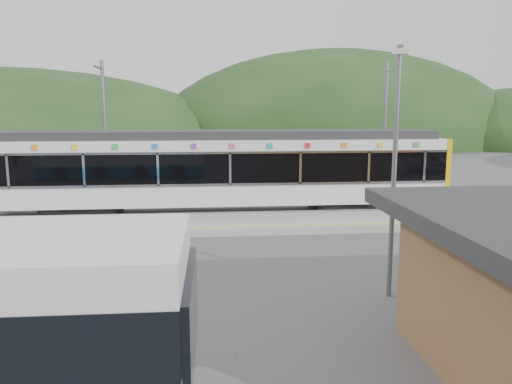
{
  "coord_description": "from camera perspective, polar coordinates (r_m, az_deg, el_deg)",
  "views": [
    {
      "loc": [
        -1.98,
        -16.38,
        4.67
      ],
      "look_at": [
        -0.34,
        1.0,
        1.79
      ],
      "focal_mm": 35.0,
      "sensor_mm": 36.0,
      "label": 1
    }
  ],
  "objects": [
    {
      "name": "ground",
      "position": [
        17.15,
        1.44,
        -6.45
      ],
      "size": [
        120.0,
        120.0,
        0.0
      ],
      "primitive_type": "plane",
      "color": "#4C4C4F",
      "rests_on": "ground"
    },
    {
      "name": "hills",
      "position": [
        23.62,
        14.96,
        -2.36
      ],
      "size": [
        146.0,
        149.0,
        26.0
      ],
      "color": "#1E3D19",
      "rests_on": "ground"
    },
    {
      "name": "platform",
      "position": [
        20.29,
        0.33,
        -3.51
      ],
      "size": [
        26.0,
        3.2,
        0.3
      ],
      "primitive_type": "cube",
      "color": "#9E9E99",
      "rests_on": "ground"
    },
    {
      "name": "yellow_line",
      "position": [
        18.99,
        0.73,
        -3.93
      ],
      "size": [
        26.0,
        0.1,
        0.01
      ],
      "primitive_type": "cube",
      "color": "yellow",
      "rests_on": "platform"
    },
    {
      "name": "train",
      "position": [
        22.53,
        -4.36,
        2.7
      ],
      "size": [
        20.44,
        3.01,
        3.74
      ],
      "color": "black",
      "rests_on": "ground"
    },
    {
      "name": "catenary_mast_west",
      "position": [
        25.46,
        -16.89,
        6.67
      ],
      "size": [
        0.18,
        1.8,
        7.0
      ],
      "color": "slate",
      "rests_on": "ground"
    },
    {
      "name": "catenary_mast_east",
      "position": [
        26.53,
        14.49,
        6.87
      ],
      "size": [
        0.18,
        1.8,
        7.0
      ],
      "color": "slate",
      "rests_on": "ground"
    },
    {
      "name": "lamp_post",
      "position": [
        12.47,
        15.8,
        4.29
      ],
      "size": [
        0.47,
        1.12,
        6.11
      ],
      "rotation": [
        0.0,
        0.0,
        -0.35
      ],
      "color": "slate",
      "rests_on": "ground"
    }
  ]
}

